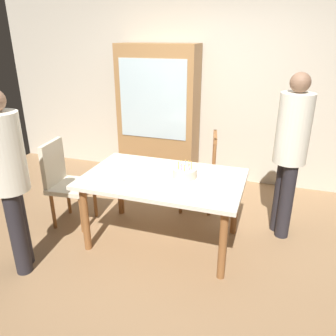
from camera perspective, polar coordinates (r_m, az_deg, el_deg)
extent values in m
plane|color=#93704C|center=(3.55, -0.78, -12.28)|extent=(6.40, 6.40, 0.00)
cube|color=beige|center=(4.77, 6.71, 13.46)|extent=(6.40, 0.10, 2.60)
cube|color=silver|center=(3.21, -0.85, -1.88)|extent=(1.54, 0.96, 0.04)
cylinder|color=brown|center=(3.34, -14.07, -8.51)|extent=(0.07, 0.07, 0.68)
cylinder|color=brown|center=(2.93, 9.44, -12.96)|extent=(0.07, 0.07, 0.68)
cylinder|color=brown|center=(3.92, -8.26, -3.26)|extent=(0.07, 0.07, 0.68)
cylinder|color=brown|center=(3.57, 11.53, -6.18)|extent=(0.07, 0.07, 0.68)
cylinder|color=silver|center=(3.17, 2.88, -1.68)|extent=(0.28, 0.28, 0.01)
cylinder|color=beige|center=(3.15, 2.90, -0.85)|extent=(0.23, 0.23, 0.09)
cylinder|color=yellow|center=(3.11, 4.06, 0.23)|extent=(0.01, 0.01, 0.05)
sphere|color=#FFC64C|center=(3.10, 4.08, 0.80)|extent=(0.01, 0.01, 0.01)
cylinder|color=#4C7FE5|center=(3.15, 4.01, 0.49)|extent=(0.01, 0.01, 0.05)
sphere|color=#FFC64C|center=(3.14, 4.02, 1.06)|extent=(0.01, 0.01, 0.01)
cylinder|color=#66CC72|center=(3.18, 3.57, 0.69)|extent=(0.01, 0.01, 0.05)
sphere|color=#FFC64C|center=(3.16, 3.59, 1.26)|extent=(0.01, 0.01, 0.01)
cylinder|color=#4C7FE5|center=(3.19, 2.99, 0.78)|extent=(0.01, 0.01, 0.05)
sphere|color=#FFC64C|center=(3.17, 3.00, 1.34)|extent=(0.01, 0.01, 0.01)
cylinder|color=#4C7FE5|center=(3.17, 2.22, 0.70)|extent=(0.01, 0.01, 0.05)
sphere|color=#FFC64C|center=(3.16, 2.23, 1.27)|extent=(0.01, 0.01, 0.01)
cylinder|color=#66CC72|center=(3.14, 1.80, 0.48)|extent=(0.01, 0.01, 0.05)
sphere|color=#FFC64C|center=(3.13, 1.81, 1.05)|extent=(0.01, 0.01, 0.01)
cylinder|color=yellow|center=(3.11, 1.80, 0.25)|extent=(0.01, 0.01, 0.05)
sphere|color=#FFC64C|center=(3.10, 1.81, 0.82)|extent=(0.01, 0.01, 0.01)
cylinder|color=#D872CC|center=(3.08, 2.33, -0.02)|extent=(0.01, 0.01, 0.05)
sphere|color=#FFC64C|center=(3.06, 2.34, 0.56)|extent=(0.01, 0.01, 0.01)
cylinder|color=yellow|center=(3.07, 2.87, -0.09)|extent=(0.01, 0.01, 0.05)
sphere|color=#FFC64C|center=(3.06, 2.88, 0.49)|extent=(0.01, 0.01, 0.01)
cylinder|color=#D872CC|center=(3.08, 3.67, 0.00)|extent=(0.01, 0.01, 0.05)
sphere|color=#FFC64C|center=(3.07, 3.69, 0.58)|extent=(0.01, 0.01, 0.01)
cylinder|color=silver|center=(3.18, -9.39, -1.94)|extent=(0.22, 0.22, 0.01)
cylinder|color=silver|center=(3.41, -0.87, 0.09)|extent=(0.22, 0.22, 0.01)
cylinder|color=silver|center=(2.90, 6.40, -4.23)|extent=(0.22, 0.22, 0.01)
cube|color=silver|center=(3.24, -12.02, -1.71)|extent=(0.18, 0.05, 0.01)
cube|color=silver|center=(3.47, -3.36, 0.37)|extent=(0.18, 0.05, 0.01)
cube|color=silver|center=(2.93, 3.36, -3.83)|extent=(0.18, 0.05, 0.01)
cube|color=tan|center=(3.98, 4.92, -1.01)|extent=(0.52, 0.52, 0.05)
cylinder|color=brown|center=(4.24, 2.63, -2.95)|extent=(0.04, 0.04, 0.42)
cylinder|color=brown|center=(3.93, 2.20, -5.03)|extent=(0.04, 0.04, 0.42)
cylinder|color=brown|center=(4.23, 7.23, -3.18)|extent=(0.04, 0.04, 0.42)
cylinder|color=brown|center=(3.92, 7.17, -5.29)|extent=(0.04, 0.04, 0.42)
cylinder|color=brown|center=(4.06, 7.98, 3.10)|extent=(0.04, 0.04, 0.50)
cylinder|color=brown|center=(3.72, 7.99, 1.31)|extent=(0.04, 0.04, 0.50)
cube|color=brown|center=(3.82, 8.16, 5.35)|extent=(0.12, 0.40, 0.06)
cube|color=beige|center=(3.79, -16.18, -3.06)|extent=(0.48, 0.48, 0.05)
cylinder|color=brown|center=(3.69, -14.68, -7.77)|extent=(0.04, 0.04, 0.42)
cylinder|color=brown|center=(3.96, -12.50, -5.42)|extent=(0.04, 0.04, 0.42)
cylinder|color=brown|center=(3.85, -19.23, -7.03)|extent=(0.04, 0.04, 0.42)
cylinder|color=brown|center=(4.10, -16.83, -4.83)|extent=(0.04, 0.04, 0.42)
cube|color=beige|center=(3.80, -19.24, 0.69)|extent=(0.09, 0.40, 0.50)
cylinder|color=#262328|center=(3.20, -24.49, -10.33)|extent=(0.14, 0.14, 0.79)
cylinder|color=#262328|center=(3.31, -24.19, -9.15)|extent=(0.14, 0.14, 0.79)
cylinder|color=silver|center=(2.97, -26.52, 2.35)|extent=(0.32, 0.32, 0.66)
cylinder|color=#262328|center=(3.73, 18.87, -4.55)|extent=(0.14, 0.14, 0.82)
cylinder|color=#262328|center=(3.62, 19.71, -5.45)|extent=(0.14, 0.14, 0.82)
cylinder|color=silver|center=(3.41, 20.87, 6.34)|extent=(0.32, 0.32, 0.68)
sphere|color=#8C664C|center=(3.33, 21.90, 13.55)|extent=(0.19, 0.19, 0.19)
cube|color=#9E7042|center=(4.73, -1.64, 9.20)|extent=(1.10, 0.44, 1.90)
cube|color=silver|center=(4.47, -2.69, 11.70)|extent=(0.94, 0.01, 1.04)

